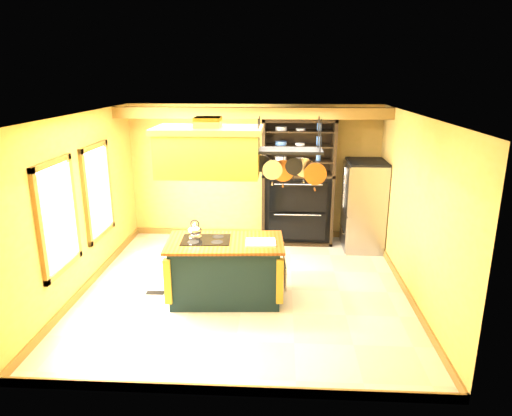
# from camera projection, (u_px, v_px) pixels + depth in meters

# --- Properties ---
(floor) EXTENTS (5.00, 5.00, 0.00)m
(floor) POSITION_uv_depth(u_px,v_px,m) (245.00, 289.00, 7.20)
(floor) COLOR beige
(floor) RESTS_ON ground
(ceiling) EXTENTS (5.00, 5.00, 0.00)m
(ceiling) POSITION_uv_depth(u_px,v_px,m) (244.00, 115.00, 6.43)
(ceiling) COLOR white
(ceiling) RESTS_ON wall_back
(wall_back) EXTENTS (5.00, 0.02, 2.70)m
(wall_back) POSITION_uv_depth(u_px,v_px,m) (254.00, 172.00, 9.21)
(wall_back) COLOR #C29346
(wall_back) RESTS_ON floor
(wall_front) EXTENTS (5.00, 0.02, 2.70)m
(wall_front) POSITION_uv_depth(u_px,v_px,m) (224.00, 279.00, 4.42)
(wall_front) COLOR #C29346
(wall_front) RESTS_ON floor
(wall_left) EXTENTS (0.02, 5.00, 2.70)m
(wall_left) POSITION_uv_depth(u_px,v_px,m) (81.00, 204.00, 6.95)
(wall_left) COLOR #C29346
(wall_left) RESTS_ON floor
(wall_right) EXTENTS (0.02, 5.00, 2.70)m
(wall_right) POSITION_uv_depth(u_px,v_px,m) (414.00, 209.00, 6.68)
(wall_right) COLOR #C29346
(wall_right) RESTS_ON floor
(ceiling_beam) EXTENTS (5.00, 0.15, 0.20)m
(ceiling_beam) POSITION_uv_depth(u_px,v_px,m) (252.00, 113.00, 8.09)
(ceiling_beam) COLOR brown
(ceiling_beam) RESTS_ON ceiling
(window_near) EXTENTS (0.06, 1.06, 1.56)m
(window_near) POSITION_uv_depth(u_px,v_px,m) (58.00, 217.00, 6.17)
(window_near) COLOR brown
(window_near) RESTS_ON wall_left
(window_far) EXTENTS (0.06, 1.06, 1.56)m
(window_far) POSITION_uv_depth(u_px,v_px,m) (98.00, 191.00, 7.51)
(window_far) COLOR brown
(window_far) RESTS_ON wall_left
(kitchen_island) EXTENTS (1.75, 1.05, 1.11)m
(kitchen_island) POSITION_uv_depth(u_px,v_px,m) (225.00, 270.00, 6.76)
(kitchen_island) COLOR black
(kitchen_island) RESTS_ON floor
(range_hood) EXTENTS (1.47, 0.83, 0.80)m
(range_hood) POSITION_uv_depth(u_px,v_px,m) (209.00, 150.00, 6.27)
(range_hood) COLOR #A48329
(range_hood) RESTS_ON ceiling
(pot_rack) EXTENTS (1.00, 0.45, 0.90)m
(pot_rack) POSITION_uv_depth(u_px,v_px,m) (290.00, 160.00, 6.24)
(pot_rack) COLOR black
(pot_rack) RESTS_ON ceiling
(refrigerator) EXTENTS (0.73, 0.86, 1.67)m
(refrigerator) POSITION_uv_depth(u_px,v_px,m) (363.00, 208.00, 8.67)
(refrigerator) COLOR #97999F
(refrigerator) RESTS_ON floor
(hutch) EXTENTS (1.39, 0.63, 2.46)m
(hutch) POSITION_uv_depth(u_px,v_px,m) (297.00, 196.00, 9.02)
(hutch) COLOR black
(hutch) RESTS_ON floor
(floor_register) EXTENTS (0.28, 0.13, 0.01)m
(floor_register) POSITION_uv_depth(u_px,v_px,m) (155.00, 293.00, 7.05)
(floor_register) COLOR black
(floor_register) RESTS_ON floor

